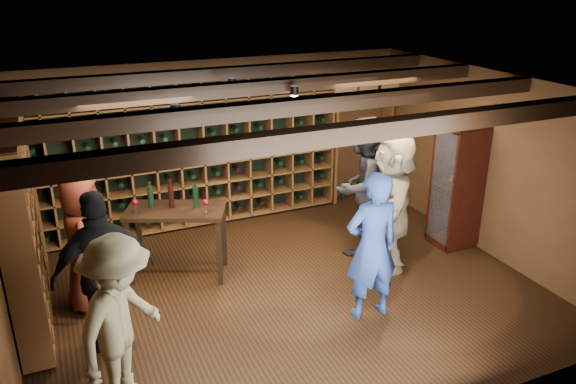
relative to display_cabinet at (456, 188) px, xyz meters
name	(u,v)px	position (x,y,z in m)	size (l,w,h in m)	color
ground	(285,289)	(-2.71, -0.20, -0.86)	(6.00, 6.00, 0.00)	black
room_shell	(283,95)	(-2.71, -0.15, 1.56)	(6.00, 6.00, 6.00)	#51331B
wine_rack_back	(191,154)	(-3.24, 2.13, 0.29)	(4.65, 0.30, 2.20)	brown
wine_rack_left	(21,217)	(-5.54, 0.62, 0.29)	(0.30, 2.65, 2.20)	brown
crate_shelf	(362,109)	(-0.31, 2.12, 0.71)	(1.20, 0.32, 2.07)	brown
display_cabinet	(456,188)	(0.00, 0.00, 0.00)	(0.55, 0.50, 1.75)	black
man_blue_shirt	(372,247)	(-2.05, -1.09, 0.01)	(0.63, 0.42, 1.74)	navy
man_grey_suit	(361,186)	(-1.34, 0.36, 0.11)	(0.94, 0.73, 1.93)	black
guest_red_floral	(85,242)	(-4.93, 0.39, -0.03)	(0.81, 0.52, 1.65)	maroon
guest_woman_black	(104,272)	(-4.82, -0.49, 0.01)	(1.02, 0.42, 1.74)	black
guest_khaki	(121,324)	(-4.79, -1.42, -0.02)	(1.08, 0.62, 1.67)	#82795A
guest_beige	(392,201)	(-1.18, -0.18, 0.06)	(1.71, 0.54, 1.84)	tan
tasting_table	(176,217)	(-3.82, 0.70, -0.04)	(1.37, 1.06, 1.21)	black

